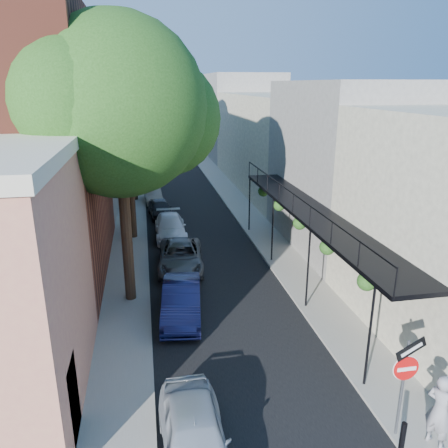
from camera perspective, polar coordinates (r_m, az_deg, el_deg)
name	(u,v)px	position (r m, az deg, el deg)	size (l,w,h in m)	color
road_surface	(180,190)	(38.36, -5.77, 4.44)	(6.00, 64.00, 0.01)	black
sidewalk_left	(133,191)	(38.25, -11.77, 4.20)	(2.00, 64.00, 0.12)	gray
sidewalk_right	(225,188)	(38.86, 0.13, 4.79)	(2.00, 64.00, 0.12)	gray
buildings_left	(59,137)	(36.75, -20.70, 10.63)	(10.10, 59.10, 12.00)	tan
buildings_right	(283,137)	(38.84, 7.68, 11.16)	(9.80, 55.00, 10.00)	beige
sign_post	(406,372)	(12.25, 22.63, -17.41)	(0.89, 0.17, 2.99)	#595B60
bollard	(403,436)	(12.79, 22.32, -24.28)	(0.14, 0.14, 0.80)	black
oak_near	(130,110)	(17.51, -12.24, 14.33)	(7.48, 6.80, 11.42)	#321F14
oak_mid	(133,117)	(25.51, -11.82, 13.48)	(6.60, 6.00, 10.20)	#321F14
oak_far	(135,92)	(34.49, -11.60, 16.54)	(7.70, 7.00, 11.90)	#321F14
parked_car_a	(194,437)	(11.76, -3.92, -26.00)	(1.64, 4.06, 1.38)	#9FA7B0
parked_car_b	(182,301)	(17.52, -5.56, -9.93)	(1.47, 4.21, 1.39)	#151743
parked_car_c	(181,256)	(21.86, -5.67, -4.24)	(2.15, 4.67, 1.30)	#525459
parked_car_d	(170,227)	(26.38, -7.02, -0.39)	(1.79, 4.40, 1.28)	white
parked_car_e	(160,209)	(30.49, -8.34, 2.01)	(1.45, 3.61, 1.23)	black
parked_car_f	(153,196)	(34.32, -9.24, 3.69)	(1.23, 3.52, 1.16)	slate
pedestrian	(440,411)	(12.86, 26.37, -21.06)	(0.74, 0.49, 2.03)	gray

